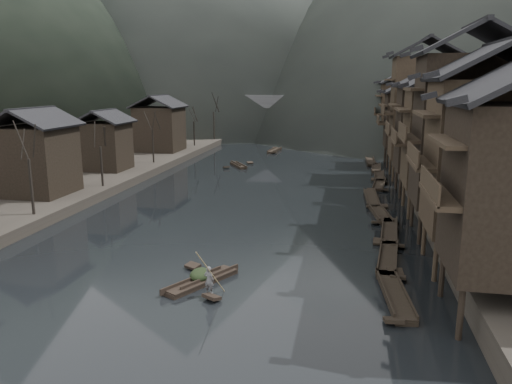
# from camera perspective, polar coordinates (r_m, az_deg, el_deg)

# --- Properties ---
(water) EXTENTS (300.00, 300.00, 0.00)m
(water) POSITION_cam_1_polar(r_m,az_deg,el_deg) (35.75, -4.45, -6.44)
(water) COLOR black
(water) RESTS_ON ground
(left_bank) EXTENTS (40.00, 200.00, 1.20)m
(left_bank) POSITION_cam_1_polar(r_m,az_deg,el_deg) (85.58, -20.44, 4.30)
(left_bank) COLOR #2D2823
(left_bank) RESTS_ON ground
(stilt_houses) EXTENTS (9.00, 67.60, 16.86)m
(stilt_houses) POSITION_cam_1_polar(r_m,az_deg,el_deg) (52.47, 20.01, 8.80)
(stilt_houses) COLOR black
(stilt_houses) RESTS_ON ground
(left_houses) EXTENTS (8.10, 53.20, 8.73)m
(left_houses) POSITION_cam_1_polar(r_m,az_deg,el_deg) (60.69, -18.56, 6.22)
(left_houses) COLOR black
(left_houses) RESTS_ON left_bank
(bare_trees) EXTENTS (3.67, 72.00, 7.35)m
(bare_trees) POSITION_cam_1_polar(r_m,az_deg,el_deg) (65.62, -12.81, 7.31)
(bare_trees) COLOR black
(bare_trees) RESTS_ON left_bank
(moored_sampans) EXTENTS (2.87, 55.83, 0.47)m
(moored_sampans) POSITION_cam_1_polar(r_m,az_deg,el_deg) (51.74, 13.87, -0.60)
(moored_sampans) COLOR black
(moored_sampans) RESTS_ON water
(midriver_boats) EXTENTS (16.41, 34.23, 0.45)m
(midriver_boats) POSITION_cam_1_polar(r_m,az_deg,el_deg) (84.14, 3.76, 4.65)
(midriver_boats) COLOR black
(midriver_boats) RESTS_ON water
(stone_bridge) EXTENTS (40.00, 6.00, 9.00)m
(stone_bridge) POSITION_cam_1_polar(r_m,az_deg,el_deg) (105.22, 5.79, 8.85)
(stone_bridge) COLOR #4C4C4F
(stone_bridge) RESTS_ON ground
(hero_sampan) EXTENTS (3.56, 5.31, 0.44)m
(hero_sampan) POSITION_cam_1_polar(r_m,az_deg,el_deg) (29.80, -6.26, -10.00)
(hero_sampan) COLOR black
(hero_sampan) RESTS_ON water
(cargo_heap) EXTENTS (1.23, 1.60, 0.74)m
(cargo_heap) POSITION_cam_1_polar(r_m,az_deg,el_deg) (29.81, -6.40, -8.74)
(cargo_heap) COLOR black
(cargo_heap) RESTS_ON hero_sampan
(boatman) EXTENTS (0.65, 0.50, 1.57)m
(boatman) POSITION_cam_1_polar(r_m,az_deg,el_deg) (27.65, -5.40, -9.51)
(boatman) COLOR slate
(boatman) RESTS_ON hero_sampan
(bamboo_pole) EXTENTS (1.17, 2.27, 3.33)m
(bamboo_pole) POSITION_cam_1_polar(r_m,az_deg,el_deg) (26.78, -5.10, -4.68)
(bamboo_pole) COLOR #8C7A51
(bamboo_pole) RESTS_ON boatman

